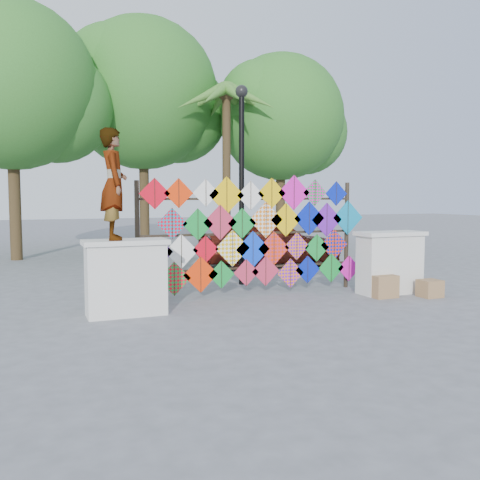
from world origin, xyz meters
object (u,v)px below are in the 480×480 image
at_px(sedan, 270,242).
at_px(lamppost, 242,165).
at_px(kite_rack, 257,234).
at_px(vendor_woman, 114,184).

bearing_deg(sedan, lamppost, 145.91).
height_order(sedan, lamppost, lamppost).
xyz_separation_m(sedan, lamppost, (-1.98, -2.69, 1.99)).
height_order(kite_rack, lamppost, lamppost).
height_order(vendor_woman, lamppost, lamppost).
xyz_separation_m(vendor_woman, sedan, (5.15, 4.89, -1.50)).
bearing_deg(vendor_woman, kite_rack, -67.08).
bearing_deg(lamppost, kite_rack, -98.08).
relative_size(kite_rack, sedan, 1.21).
bearing_deg(kite_rack, vendor_woman, -162.84).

